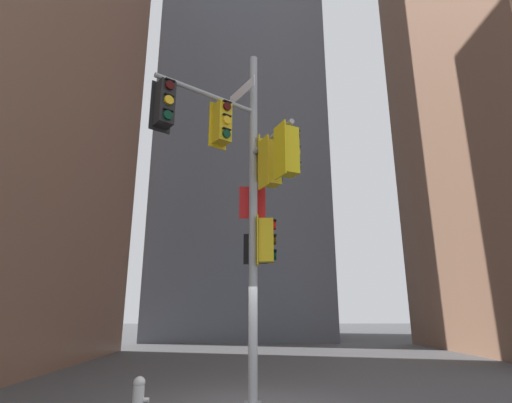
# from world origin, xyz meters

# --- Properties ---
(building_mid_block) EXTENTS (12.90, 12.90, 44.23)m
(building_mid_block) POSITION_xyz_m (-0.67, 23.95, 22.12)
(building_mid_block) COLOR #4C5460
(building_mid_block) RESTS_ON ground
(signal_pole_assembly) EXTENTS (3.18, 2.20, 8.41)m
(signal_pole_assembly) POSITION_xyz_m (-0.13, -0.51, 4.97)
(signal_pole_assembly) COLOR #9EA0A3
(signal_pole_assembly) RESTS_ON ground
(fire_hydrant) EXTENTS (0.33, 0.23, 0.74)m
(fire_hydrant) POSITION_xyz_m (-2.24, -0.55, 0.39)
(fire_hydrant) COLOR silver
(fire_hydrant) RESTS_ON ground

